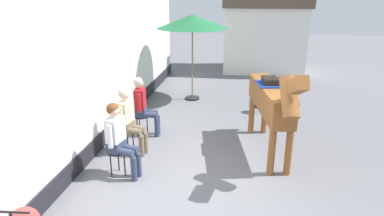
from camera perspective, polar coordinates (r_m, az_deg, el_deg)
ground_plane at (r=8.52m, az=4.45°, el=-2.85°), size 40.00×40.00×0.00m
pub_facade_wall at (r=7.26m, az=-16.72°, el=5.23°), size 0.34×14.00×3.40m
distant_cottage at (r=14.56m, az=12.27°, el=13.32°), size 3.40×2.60×3.50m
seated_visitor_near at (r=6.06m, az=-12.38°, el=-4.76°), size 0.61×0.48×1.39m
seated_visitor_middle at (r=6.91m, az=-10.81°, el=-1.62°), size 0.61×0.48×1.39m
seated_visitor_far at (r=7.71m, az=-8.38°, el=0.76°), size 0.61×0.49×1.39m
saddled_horse_center at (r=6.79m, az=13.47°, el=1.25°), size 0.80×2.98×2.06m
cafe_parasol at (r=10.05m, az=0.06°, el=14.49°), size 2.10×2.10×2.58m
spare_stool_white at (r=9.43m, az=11.61°, el=1.59°), size 0.32×0.32×0.46m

